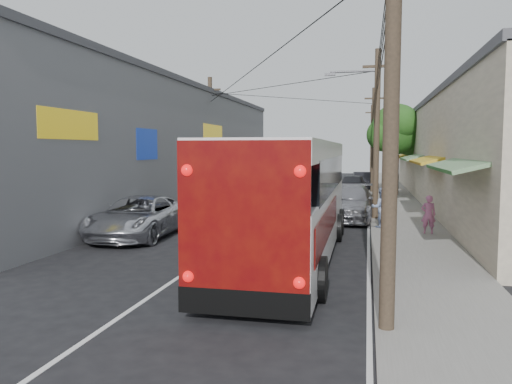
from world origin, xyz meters
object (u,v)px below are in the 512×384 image
pedestrian_far (381,208)px  pedestrian_near (428,214)px  parked_car_mid (353,185)px  parked_car_far (363,181)px  coach_bus (291,198)px  parked_suv (349,203)px  jeepney (139,217)px

pedestrian_far → pedestrian_near: bearing=137.1°
parked_car_mid → parked_car_far: size_ratio=1.08×
parked_car_far → pedestrian_far: size_ratio=2.60×
coach_bus → parked_car_far: size_ratio=2.88×
parked_car_far → parked_car_mid: bearing=-100.9°
parked_suv → parked_car_far: parked_suv is taller
parked_suv → pedestrian_far: pedestrian_far is taller
parked_suv → parked_car_far: size_ratio=1.30×
pedestrian_near → pedestrian_far: 2.11m
jeepney → parked_car_far: bearing=70.2°
coach_bus → pedestrian_far: size_ratio=7.50×
jeepney → pedestrian_far: (9.14, 3.69, 0.17)m
jeepney → parked_car_far: 26.91m
jeepney → parked_car_far: size_ratio=1.30×
parked_car_mid → pedestrian_near: size_ratio=3.14×
pedestrian_near → jeepney: bearing=14.0°
pedestrian_near → pedestrian_far: bearing=-33.1°
jeepney → coach_bus: bearing=-22.2°
parked_car_mid → pedestrian_far: pedestrian_far is taller
jeepney → pedestrian_far: pedestrian_far is taller
parked_suv → pedestrian_far: size_ratio=3.37×
parked_car_far → pedestrian_near: bearing=-88.7°
coach_bus → pedestrian_near: coach_bus is taller
pedestrian_near → coach_bus: bearing=47.1°
parked_suv → pedestrian_far: bearing=-60.6°
jeepney → parked_car_far: (8.20, 25.63, -0.07)m
parked_suv → parked_car_far: 19.04m
parked_car_far → pedestrian_far: 21.96m
parked_car_mid → pedestrian_far: size_ratio=2.81×
coach_bus → pedestrian_near: (4.63, 4.80, -0.99)m
parked_suv → pedestrian_far: (1.40, -2.91, 0.14)m
parked_car_far → pedestrian_far: (0.94, -21.94, 0.24)m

